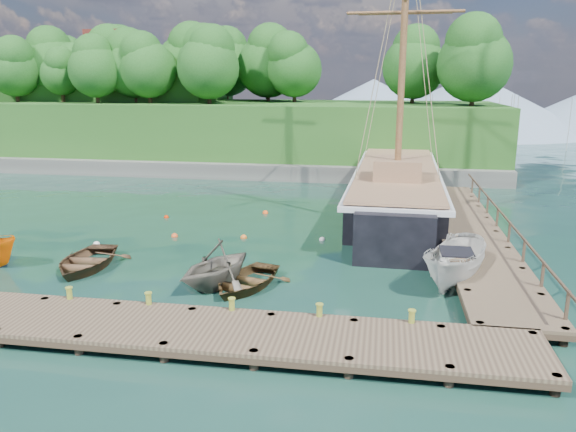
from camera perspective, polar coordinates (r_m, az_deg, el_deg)
name	(u,v)px	position (r m, az deg, el deg)	size (l,w,h in m)	color
ground	(219,273)	(24.80, -7.06, -5.79)	(160.00, 160.00, 0.00)	#123525
dock_near	(221,332)	(18.34, -6.87, -11.67)	(20.00, 3.20, 1.10)	#49392B
dock_east	(470,233)	(30.72, 17.98, -1.64)	(3.20, 24.00, 1.10)	#49392B
bollard_0	(71,314)	(22.00, -21.14, -9.30)	(0.26, 0.26, 0.45)	olive
bollard_1	(150,320)	(20.69, -13.85, -10.24)	(0.26, 0.26, 0.45)	olive
bollard_2	(232,326)	(19.74, -5.67, -11.09)	(0.26, 0.26, 0.45)	olive
bollard_3	(319,333)	(19.22, 3.18, -11.76)	(0.26, 0.26, 0.45)	olive
bollard_4	(410,340)	(19.16, 12.33, -12.17)	(0.26, 0.26, 0.45)	olive
rowboat_0	(86,268)	(26.86, -19.81, -4.98)	(3.14, 4.40, 0.91)	#503723
rowboat_1	(217,286)	(23.36, -7.25, -7.06)	(3.38, 3.92, 2.07)	#635D50
rowboat_2	(245,287)	(23.13, -4.36, -7.21)	(2.87, 4.02, 0.83)	#4F381C
cabin_boat_white	(454,284)	(24.32, 16.54, -6.69)	(1.93, 5.13, 1.98)	silver
schooner	(396,194)	(36.02, 10.94, 2.23)	(5.77, 28.51, 21.07)	black
mooring_buoy_0	(97,245)	(30.23, -18.87, -2.82)	(0.36, 0.36, 0.36)	white
mooring_buoy_1	(175,237)	(30.71, -11.45, -2.07)	(0.36, 0.36, 0.36)	#EE521E
mooring_buoy_2	(244,238)	(29.92, -4.53, -2.26)	(0.35, 0.35, 0.35)	orange
mooring_buoy_3	(322,240)	(29.50, 3.49, -2.47)	(0.32, 0.32, 0.32)	silver
mooring_buoy_4	(166,218)	(34.93, -12.26, -0.17)	(0.29, 0.29, 0.29)	red
mooring_buoy_5	(265,213)	(35.25, -2.31, 0.27)	(0.35, 0.35, 0.35)	#F65014
headland	(182,106)	(57.27, -10.74, 10.92)	(51.00, 19.31, 12.90)	#474744
distant_ridge	(369,102)	(92.44, 8.20, 11.35)	(117.00, 40.00, 10.00)	#728CA5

